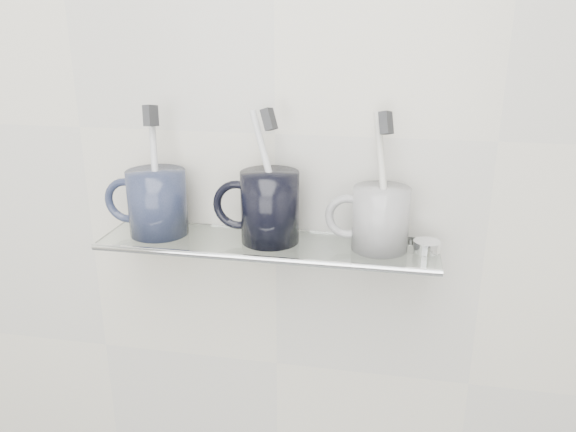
% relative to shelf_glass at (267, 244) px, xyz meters
% --- Properties ---
extents(wall_back, '(2.50, 0.00, 2.50)m').
position_rel_shelf_glass_xyz_m(wall_back, '(0.00, 0.06, 0.15)').
color(wall_back, beige).
rests_on(wall_back, ground).
extents(shelf_glass, '(0.50, 0.12, 0.01)m').
position_rel_shelf_glass_xyz_m(shelf_glass, '(0.00, 0.00, 0.00)').
color(shelf_glass, silver).
rests_on(shelf_glass, wall_back).
extents(shelf_rail, '(0.50, 0.01, 0.01)m').
position_rel_shelf_glass_xyz_m(shelf_rail, '(0.00, -0.06, 0.00)').
color(shelf_rail, silver).
rests_on(shelf_rail, shelf_glass).
extents(bracket_left, '(0.02, 0.03, 0.02)m').
position_rel_shelf_glass_xyz_m(bracket_left, '(-0.21, 0.05, -0.01)').
color(bracket_left, silver).
rests_on(bracket_left, wall_back).
extents(bracket_right, '(0.02, 0.03, 0.02)m').
position_rel_shelf_glass_xyz_m(bracket_right, '(0.21, 0.05, -0.01)').
color(bracket_right, silver).
rests_on(bracket_right, wall_back).
extents(mug_left, '(0.12, 0.12, 0.10)m').
position_rel_shelf_glass_xyz_m(mug_left, '(-0.17, 0.00, 0.05)').
color(mug_left, black).
rests_on(mug_left, shelf_glass).
extents(mug_left_handle, '(0.07, 0.01, 0.07)m').
position_rel_shelf_glass_xyz_m(mug_left_handle, '(-0.22, 0.00, 0.05)').
color(mug_left_handle, black).
rests_on(mug_left_handle, mug_left).
extents(toothbrush_left, '(0.02, 0.05, 0.19)m').
position_rel_shelf_glass_xyz_m(toothbrush_left, '(-0.17, 0.00, 0.10)').
color(toothbrush_left, silver).
rests_on(toothbrush_left, mug_left).
extents(bristles_left, '(0.02, 0.03, 0.03)m').
position_rel_shelf_glass_xyz_m(bristles_left, '(-0.17, 0.00, 0.19)').
color(bristles_left, '#2B2C2E').
rests_on(bristles_left, toothbrush_left).
extents(mug_center, '(0.11, 0.11, 0.11)m').
position_rel_shelf_glass_xyz_m(mug_center, '(0.00, 0.00, 0.06)').
color(mug_center, black).
rests_on(mug_center, shelf_glass).
extents(mug_center_handle, '(0.08, 0.01, 0.08)m').
position_rel_shelf_glass_xyz_m(mug_center_handle, '(-0.04, 0.00, 0.06)').
color(mug_center_handle, black).
rests_on(mug_center_handle, mug_center).
extents(toothbrush_center, '(0.07, 0.05, 0.18)m').
position_rel_shelf_glass_xyz_m(toothbrush_center, '(0.00, 0.00, 0.10)').
color(toothbrush_center, silver).
rests_on(toothbrush_center, mug_center).
extents(bristles_center, '(0.02, 0.03, 0.04)m').
position_rel_shelf_glass_xyz_m(bristles_center, '(0.00, 0.00, 0.19)').
color(bristles_center, '#2B2C2E').
rests_on(bristles_center, toothbrush_center).
extents(mug_right, '(0.08, 0.08, 0.09)m').
position_rel_shelf_glass_xyz_m(mug_right, '(0.16, 0.00, 0.05)').
color(mug_right, silver).
rests_on(mug_right, shelf_glass).
extents(mug_right_handle, '(0.07, 0.01, 0.07)m').
position_rel_shelf_glass_xyz_m(mug_right_handle, '(0.12, 0.00, 0.05)').
color(mug_right_handle, silver).
rests_on(mug_right_handle, mug_right).
extents(toothbrush_right, '(0.04, 0.06, 0.19)m').
position_rel_shelf_glass_xyz_m(toothbrush_right, '(0.16, 0.00, 0.10)').
color(toothbrush_right, beige).
rests_on(toothbrush_right, mug_right).
extents(bristles_right, '(0.02, 0.03, 0.04)m').
position_rel_shelf_glass_xyz_m(bristles_right, '(0.16, 0.00, 0.19)').
color(bristles_right, '#2B2C2E').
rests_on(bristles_right, toothbrush_right).
extents(chrome_cap, '(0.04, 0.04, 0.02)m').
position_rel_shelf_glass_xyz_m(chrome_cap, '(0.23, 0.00, 0.01)').
color(chrome_cap, silver).
rests_on(chrome_cap, shelf_glass).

